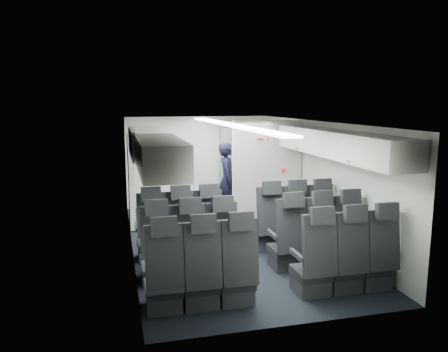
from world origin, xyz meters
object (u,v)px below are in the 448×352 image
galley_unit (239,167)px  boarding_door (131,180)px  seat_row_mid (254,247)px  flight_attendant (227,180)px  seat_row_front (238,229)px  seat_row_rear (276,269)px  carry_on_bag (153,150)px

galley_unit → boarding_door: (-2.59, -1.17, 0.00)m
seat_row_mid → flight_attendant: 3.29m
seat_row_front → boarding_door: size_ratio=1.79×
galley_unit → boarding_door: 2.84m
seat_row_mid → seat_row_rear: same height
boarding_door → flight_attendant: size_ratio=1.14×
seat_row_mid → carry_on_bag: carry_on_bag is taller
boarding_door → carry_on_bag: carry_on_bag is taller
flight_attendant → boarding_door: bearing=111.4°
seat_row_front → flight_attendant: size_ratio=2.04×
seat_row_mid → flight_attendant: bearing=82.6°
boarding_door → carry_on_bag: 2.30m
galley_unit → flight_attendant: (-0.53, -0.92, -0.14)m
boarding_door → flight_attendant: bearing=7.0°
boarding_door → carry_on_bag: size_ratio=4.94×
seat_row_mid → carry_on_bag: bearing=147.8°
galley_unit → flight_attendant: bearing=-120.0°
carry_on_bag → seat_row_front: bearing=17.8°
seat_row_front → seat_row_rear: 1.80m
boarding_door → seat_row_mid: bearing=-61.2°
galley_unit → carry_on_bag: size_ratio=5.05×
galley_unit → carry_on_bag: (-2.31, -3.30, 0.82)m
seat_row_front → seat_row_mid: size_ratio=1.00×
seat_row_rear → boarding_door: boarding_door is taller
flight_attendant → seat_row_rear: bearing=-171.3°
seat_row_rear → galley_unit: bearing=79.4°
seat_row_mid → boarding_door: bearing=118.8°
seat_row_front → carry_on_bag: (-1.36, -0.04, 1.37)m
seat_row_rear → galley_unit: size_ratio=1.75×
carry_on_bag → seat_row_mid: bearing=-16.3°
galley_unit → carry_on_bag: galley_unit is taller
galley_unit → carry_on_bag: 4.11m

